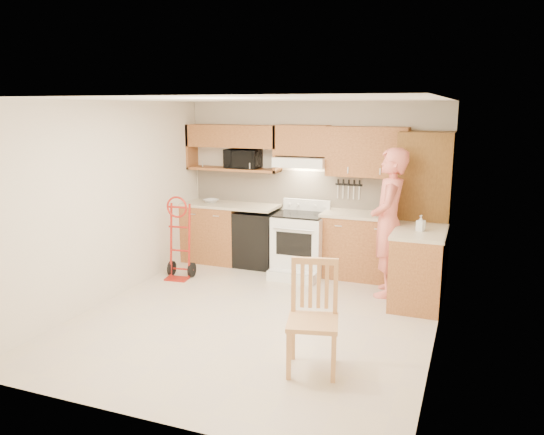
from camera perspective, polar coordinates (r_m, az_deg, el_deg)
The scene contains 28 objects.
floor at distance 6.38m, azimuth -1.64°, elevation -10.68°, with size 4.00×4.50×0.02m, color beige.
ceiling at distance 5.90m, azimuth -1.79°, elevation 12.59°, with size 4.00×4.50×0.02m, color white.
wall_back at distance 8.11m, azimuth 4.47°, elevation 3.40°, with size 4.00×0.02×2.50m, color beige.
wall_front at distance 4.08m, azimuth -14.10°, elevation -5.32°, with size 4.00×0.02×2.50m, color beige.
wall_left at distance 7.03m, azimuth -17.02°, elevation 1.62°, with size 0.02×4.50×2.50m, color beige.
wall_right at distance 5.57m, azimuth 17.74°, elevation -0.98°, with size 0.02×4.50×2.50m, color beige.
backsplash at distance 8.10m, azimuth 4.42°, elevation 3.03°, with size 3.92×0.03×0.55m, color beige.
lower_cab_left at distance 8.55m, azimuth -6.22°, elevation -1.65°, with size 0.90×0.60×0.90m, color #AE6C3A.
dishwasher at distance 8.25m, azimuth -1.57°, elevation -2.27°, with size 0.60×0.60×0.85m, color black.
lower_cab_right at distance 7.78m, azimuth 9.59°, elevation -3.10°, with size 1.14×0.60×0.90m, color #AE6C3A.
countertop_left at distance 8.33m, azimuth -4.45°, elevation 1.32°, with size 1.50×0.63×0.04m, color beige.
countertop_right at distance 7.68m, azimuth 9.71°, elevation 0.29°, with size 1.14×0.63×0.04m, color beige.
cab_return_right at distance 6.90m, azimuth 15.36°, elevation -5.30°, with size 0.60×1.00×0.90m, color #AE6C3A.
countertop_return at distance 6.78m, azimuth 15.57°, elevation -1.49°, with size 0.63×1.00×0.04m, color beige.
pantry_tall at distance 7.54m, azimuth 15.86°, elevation 0.81°, with size 0.70×0.60×2.10m, color brown.
upper_cab_left at distance 8.32m, azimuth -4.17°, elevation 8.67°, with size 1.50×0.33×0.34m, color #AE6C3A.
upper_shelf_mw at distance 8.37m, azimuth -4.11°, elevation 5.18°, with size 1.50×0.33×0.04m, color #AE6C3A.
upper_cab_center at distance 7.91m, azimuth 3.35°, elevation 8.23°, with size 0.76×0.33×0.44m, color #AE6C3A.
upper_cab_right at distance 7.69m, azimuth 10.14°, elevation 6.92°, with size 1.14×0.33×0.70m, color #AE6C3A.
range_hood at distance 7.87m, azimuth 3.17°, elevation 5.95°, with size 0.76×0.46×0.14m, color white.
knife_strip at distance 7.93m, azimuth 8.17°, elevation 3.05°, with size 0.40×0.05×0.29m, color black, non-canonical shape.
microwave at distance 8.28m, azimuth -3.11°, elevation 6.28°, with size 0.53×0.36×0.29m, color black.
range at distance 7.75m, azimuth 2.93°, elevation -2.37°, with size 0.73×0.95×1.07m, color white, non-canonical shape.
person at distance 7.02m, azimuth 12.34°, elevation -0.56°, with size 0.70×0.46×1.92m, color #E57062.
hand_truck at distance 7.72m, azimuth -10.00°, elevation -2.57°, with size 0.42×0.39×1.08m, color #A41D14, non-canonical shape.
dining_chair at distance 5.01m, azimuth 4.38°, elevation -10.67°, with size 0.46×0.51×1.03m, color tan, non-canonical shape.
soap_bottle at distance 6.73m, azimuth 15.61°, elevation -0.57°, with size 0.09×0.09×0.19m, color white.
bowl at distance 8.47m, azimuth -6.54°, elevation 1.78°, with size 0.22×0.22×0.05m, color white.
Camera 1 is at (2.28, -5.44, 2.43)m, focal length 35.25 mm.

